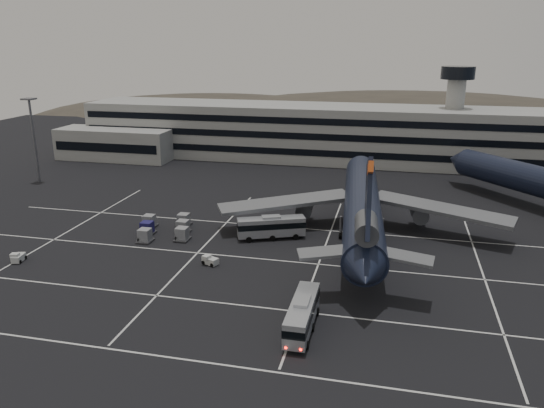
{
  "coord_description": "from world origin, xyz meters",
  "views": [
    {
      "loc": [
        21.26,
        -64.05,
        30.06
      ],
      "look_at": [
        2.83,
        14.6,
        5.0
      ],
      "focal_mm": 35.0,
      "sensor_mm": 36.0,
      "label": 1
    }
  ],
  "objects": [
    {
      "name": "tug_a",
      "position": [
        -29.53,
        -4.8,
        0.63
      ],
      "size": [
        1.74,
        2.42,
        1.41
      ],
      "rotation": [
        0.0,
        0.0,
        0.21
      ],
      "color": "beige",
      "rests_on": "ground"
    },
    {
      "name": "terminal",
      "position": [
        -2.95,
        71.14,
        6.93
      ],
      "size": [
        125.0,
        26.0,
        24.0
      ],
      "color": "gray",
      "rests_on": "ground"
    },
    {
      "name": "trijet_main",
      "position": [
        16.95,
        16.56,
        5.25
      ],
      "size": [
        47.3,
        57.69,
        18.08
      ],
      "rotation": [
        0.0,
        0.0,
        0.08
      ],
      "color": "black",
      "rests_on": "ground"
    },
    {
      "name": "lightpole_left",
      "position": [
        -55.0,
        35.0,
        11.82
      ],
      "size": [
        2.4,
        2.4,
        18.28
      ],
      "color": "slate",
      "rests_on": "ground"
    },
    {
      "name": "lane_markings",
      "position": [
        0.95,
        0.72,
        0.01
      ],
      "size": [
        90.0,
        55.62,
        0.01
      ],
      "color": "silver",
      "rests_on": "ground"
    },
    {
      "name": "uld_cluster",
      "position": [
        -14.03,
        10.61,
        1.03
      ],
      "size": [
        10.61,
        11.49,
        2.11
      ],
      "rotation": [
        0.0,
        0.0,
        0.35
      ],
      "color": "#2D2D30",
      "rests_on": "ground"
    },
    {
      "name": "bus_far",
      "position": [
        3.23,
        12.34,
        2.06
      ],
      "size": [
        10.79,
        6.39,
        3.76
      ],
      "rotation": [
        0.0,
        0.0,
        1.97
      ],
      "color": "#9DA0A5",
      "rests_on": "ground"
    },
    {
      "name": "hills",
      "position": [
        17.99,
        170.0,
        -12.07
      ],
      "size": [
        352.0,
        180.0,
        44.0
      ],
      "color": "#38332B",
      "rests_on": "ground"
    },
    {
      "name": "ground",
      "position": [
        0.0,
        0.0,
        0.0
      ],
      "size": [
        260.0,
        260.0,
        0.0
      ],
      "primitive_type": "plane",
      "color": "black",
      "rests_on": "ground"
    },
    {
      "name": "tug_b",
      "position": [
        -2.64,
        0.45,
        0.62
      ],
      "size": [
        2.52,
        2.07,
        1.41
      ],
      "rotation": [
        0.0,
        0.0,
        1.17
      ],
      "color": "beige",
      "rests_on": "ground"
    },
    {
      "name": "bus_near",
      "position": [
        12.83,
        -13.84,
        2.0
      ],
      "size": [
        2.68,
        10.38,
        3.65
      ],
      "rotation": [
        0.0,
        0.0,
        0.01
      ],
      "color": "#9DA0A5",
      "rests_on": "ground"
    }
  ]
}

